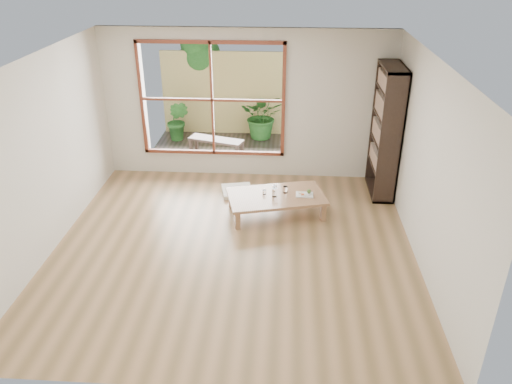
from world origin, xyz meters
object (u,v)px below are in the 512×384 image
bookshelf (386,132)px  garden_bench (216,142)px  low_table (276,197)px  food_tray (305,194)px

bookshelf → garden_bench: 3.36m
low_table → food_tray: food_tray is taller
bookshelf → food_tray: bookshelf is taller
food_tray → garden_bench: 2.79m
food_tray → garden_bench: food_tray is taller
bookshelf → low_table: bearing=-152.4°
bookshelf → garden_bench: size_ratio=1.90×
low_table → food_tray: (0.45, 0.04, 0.06)m
low_table → garden_bench: bearing=104.8°
low_table → bookshelf: (1.74, 0.91, 0.79)m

